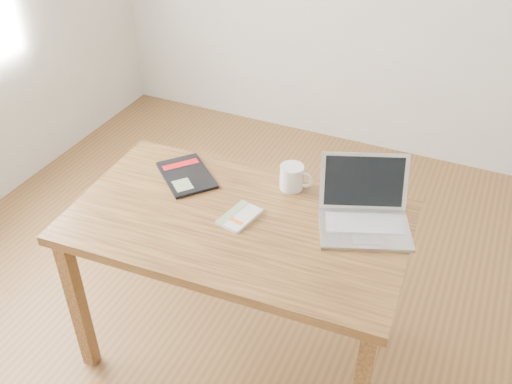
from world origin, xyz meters
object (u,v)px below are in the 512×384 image
at_px(desk, 238,237).
at_px(coffee_mug, 292,177).
at_px(white_guidebook, 240,217).
at_px(black_guidebook, 186,175).
at_px(laptop, 364,212).

bearing_deg(desk, coffee_mug, 64.15).
height_order(white_guidebook, black_guidebook, same).
height_order(desk, black_guidebook, black_guidebook).
bearing_deg(black_guidebook, white_guidebook, -75.13).
relative_size(white_guidebook, laptop, 0.45).
height_order(black_guidebook, laptop, laptop).
bearing_deg(laptop, black_guidebook, 159.63).
distance_m(desk, black_guidebook, 0.37).
bearing_deg(desk, white_guidebook, 39.30).
relative_size(desk, laptop, 3.16).
distance_m(desk, laptop, 0.49).
height_order(white_guidebook, coffee_mug, coffee_mug).
bearing_deg(desk, laptop, 19.13).
xyz_separation_m(desk, white_guidebook, (0.01, 0.01, 0.10)).
relative_size(laptop, coffee_mug, 3.02).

